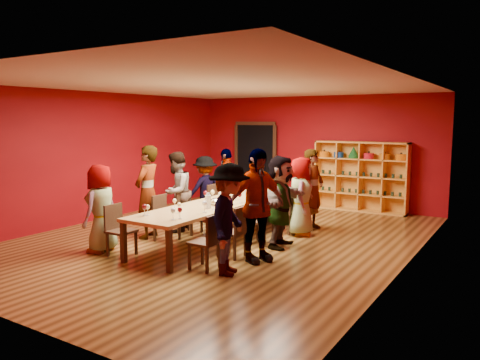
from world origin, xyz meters
name	(u,v)px	position (x,y,z in m)	size (l,w,h in m)	color
room_shell	(222,164)	(0.00, 0.00, 1.50)	(7.10, 9.10, 3.04)	#513515
tasting_table	(222,204)	(0.00, 0.00, 0.70)	(1.10, 4.50, 0.75)	tan
doorway	(256,162)	(-1.80, 4.43, 1.12)	(1.40, 0.17, 2.30)	black
shelving_unit	(361,173)	(1.40, 4.32, 0.98)	(2.40, 0.40, 1.80)	gold
chair_person_left_0	(118,227)	(-0.91, -1.89, 0.50)	(0.42, 0.42, 0.89)	black
person_left_0	(101,208)	(-1.33, -1.89, 0.78)	(0.77, 0.42, 1.57)	#151939
chair_person_left_1	(164,215)	(-0.91, -0.70, 0.50)	(0.42, 0.42, 0.89)	black
person_left_1	(148,192)	(-1.32, -0.70, 0.92)	(0.67, 0.49, 1.85)	#C78593
chair_person_left_2	(187,209)	(-0.91, 0.02, 0.50)	(0.42, 0.42, 0.89)	black
person_left_2	(176,192)	(-1.19, 0.02, 0.84)	(0.82, 0.45, 1.69)	#5776B4
chair_person_left_3	(217,202)	(-0.91, 1.11, 0.50)	(0.42, 0.42, 0.89)	black
person_left_3	(205,189)	(-1.24, 1.11, 0.76)	(0.98, 0.41, 1.52)	#CD898A
chair_person_left_4	(235,197)	(-0.91, 1.89, 0.50)	(0.42, 0.42, 0.89)	black
person_left_4	(227,183)	(-1.16, 1.89, 0.83)	(0.97, 0.44, 1.66)	#121733
chair_person_right_0	(209,239)	(0.91, -1.72, 0.50)	(0.42, 0.42, 0.89)	black
person_right_0	(229,219)	(1.30, -1.72, 0.85)	(1.10, 0.46, 1.71)	#535359
chair_person_right_1	(236,229)	(0.91, -0.93, 0.50)	(0.42, 0.42, 0.89)	black
person_right_1	(256,206)	(1.31, -0.93, 0.94)	(1.11, 0.50, 1.89)	#5D90BF
chair_person_right_2	(265,219)	(0.91, 0.09, 0.50)	(0.42, 0.42, 0.89)	black
person_right_2	(281,201)	(1.24, 0.09, 0.85)	(1.58, 0.46, 1.71)	#4A4B4F
chair_person_right_3	(289,210)	(0.91, 1.11, 0.50)	(0.42, 0.42, 0.89)	black
person_right_3	(301,196)	(1.18, 1.11, 0.80)	(0.78, 0.43, 1.60)	#5987B7
chair_person_right_4	(302,205)	(0.91, 1.75, 0.50)	(0.42, 0.42, 0.89)	black
person_right_4	(313,189)	(1.17, 1.75, 0.87)	(0.63, 0.46, 1.73)	silver
wine_glass_0	(236,194)	(0.13, 0.29, 0.88)	(0.07, 0.07, 0.18)	silver
wine_glass_1	(180,210)	(0.33, -1.71, 0.89)	(0.08, 0.08, 0.20)	silver
wine_glass_2	(175,201)	(-0.36, -1.02, 0.88)	(0.07, 0.07, 0.18)	silver
wine_glass_3	(253,184)	(-0.32, 1.73, 0.88)	(0.07, 0.07, 0.18)	silver
wine_glass_4	(173,211)	(0.29, -1.83, 0.89)	(0.08, 0.08, 0.20)	silver
wine_glass_5	(260,189)	(0.34, 0.90, 0.91)	(0.09, 0.09, 0.22)	silver
wine_glass_6	(213,193)	(-0.28, 0.06, 0.90)	(0.08, 0.08, 0.20)	silver
wine_glass_7	(260,190)	(0.37, 0.84, 0.90)	(0.08, 0.08, 0.20)	silver
wine_glass_8	(206,194)	(-0.29, -0.16, 0.91)	(0.09, 0.09, 0.21)	silver
wine_glass_9	(280,184)	(0.32, 1.86, 0.91)	(0.09, 0.09, 0.22)	silver
wine_glass_10	(179,205)	(-0.02, -1.30, 0.88)	(0.07, 0.07, 0.18)	silver
wine_glass_11	(213,202)	(0.33, -0.79, 0.89)	(0.08, 0.08, 0.19)	silver
wine_glass_12	(205,204)	(0.35, -1.07, 0.90)	(0.08, 0.08, 0.21)	silver
wine_glass_13	(233,196)	(0.36, -0.17, 0.91)	(0.09, 0.09, 0.22)	silver
wine_glass_14	(232,188)	(-0.35, 0.89, 0.88)	(0.07, 0.07, 0.18)	silver
wine_glass_15	(278,185)	(0.32, 1.74, 0.90)	(0.08, 0.08, 0.20)	silver
wine_glass_16	(259,182)	(-0.28, 1.93, 0.89)	(0.08, 0.08, 0.19)	silver
wine_glass_17	(240,195)	(0.38, 0.05, 0.90)	(0.08, 0.08, 0.21)	silver
wine_glass_18	(144,207)	(-0.32, -1.84, 0.90)	(0.08, 0.08, 0.20)	silver
wine_glass_19	(148,207)	(-0.32, -1.77, 0.88)	(0.07, 0.07, 0.18)	silver
wine_glass_20	(233,188)	(-0.28, 0.85, 0.89)	(0.08, 0.08, 0.19)	silver
wine_glass_21	(251,186)	(-0.17, 1.38, 0.89)	(0.08, 0.08, 0.20)	silver
spittoon_bowl	(216,202)	(0.11, -0.36, 0.81)	(0.26, 0.26, 0.14)	silver
carafe_a	(221,193)	(-0.25, 0.32, 0.86)	(0.12, 0.12, 0.24)	silver
carafe_b	(208,201)	(0.19, -0.73, 0.88)	(0.14, 0.14, 0.28)	silver
wine_bottle	(278,184)	(0.21, 1.98, 0.88)	(0.10, 0.10, 0.33)	#153C1B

